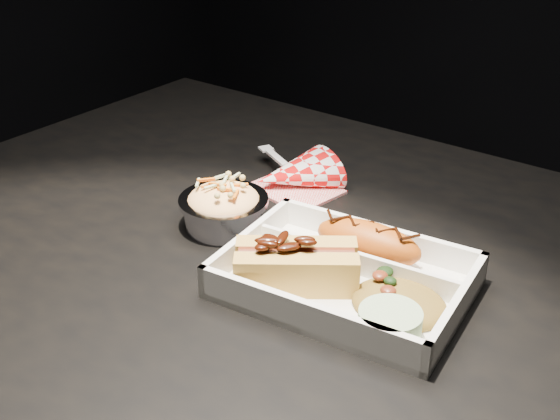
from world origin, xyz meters
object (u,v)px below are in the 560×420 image
(hotdog, at_px, (296,263))
(napkin_fork, at_px, (294,175))
(foil_coleslaw_cup, at_px, (224,205))
(dining_table, at_px, (321,324))
(fried_pastry, at_px, (368,242))
(food_tray, at_px, (346,281))

(hotdog, bearing_deg, napkin_fork, 90.63)
(foil_coleslaw_cup, bearing_deg, hotdog, -20.86)
(dining_table, distance_m, hotdog, 0.14)
(fried_pastry, bearing_deg, dining_table, -154.02)
(foil_coleslaw_cup, bearing_deg, dining_table, 3.20)
(fried_pastry, bearing_deg, foil_coleslaw_cup, -171.02)
(foil_coleslaw_cup, bearing_deg, fried_pastry, 8.98)
(fried_pastry, distance_m, napkin_fork, 0.22)
(fried_pastry, xyz_separation_m, napkin_fork, (-0.18, 0.11, -0.01))
(dining_table, distance_m, food_tray, 0.12)
(food_tray, relative_size, hotdog, 1.95)
(food_tray, xyz_separation_m, foil_coleslaw_cup, (-0.19, 0.03, 0.02))
(dining_table, height_order, food_tray, food_tray)
(foil_coleslaw_cup, bearing_deg, napkin_fork, 89.31)
(food_tray, xyz_separation_m, fried_pastry, (-0.01, 0.05, 0.02))
(fried_pastry, height_order, napkin_fork, napkin_fork)
(napkin_fork, bearing_deg, food_tray, -14.27)
(food_tray, bearing_deg, dining_table, 139.83)
(food_tray, bearing_deg, foil_coleslaw_cup, 165.98)
(dining_table, bearing_deg, foil_coleslaw_cup, -176.80)
(dining_table, relative_size, foil_coleslaw_cup, 10.96)
(dining_table, distance_m, fried_pastry, 0.13)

